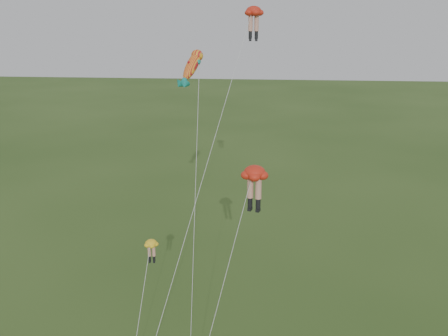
{
  "coord_description": "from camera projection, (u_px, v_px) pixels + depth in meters",
  "views": [
    {
      "loc": [
        4.96,
        -25.46,
        21.0
      ],
      "look_at": [
        1.98,
        6.0,
        11.38
      ],
      "focal_mm": 40.0,
      "sensor_mm": 36.0,
      "label": 1
    }
  ],
  "objects": [
    {
      "name": "fish_kite",
      "position": [
        192.0,
        67.0,
        34.89
      ],
      "size": [
        2.17,
        11.46,
        19.02
      ],
      "rotation": [
        0.81,
        0.0,
        -0.49
      ],
      "color": "#F9A91F",
      "rests_on": "ground"
    },
    {
      "name": "legs_kite_red_high",
      "position": [
        252.0,
        20.0,
        34.82
      ],
      "size": [
        6.61,
        14.36,
        21.72
      ],
      "rotation": [
        0.0,
        0.0,
        0.08
      ],
      "color": "red",
      "rests_on": "ground"
    },
    {
      "name": "legs_kite_red_mid",
      "position": [
        254.0,
        178.0,
        28.84
      ],
      "size": [
        4.3,
        6.59,
        12.79
      ],
      "rotation": [
        0.0,
        0.0,
        -0.28
      ],
      "color": "red",
      "rests_on": "ground"
    },
    {
      "name": "legs_kite_yellow",
      "position": [
        150.0,
        253.0,
        29.59
      ],
      "size": [
        1.52,
        3.89,
        8.34
      ],
      "rotation": [
        0.0,
        0.0,
        0.09
      ],
      "color": "yellow",
      "rests_on": "ground"
    }
  ]
}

